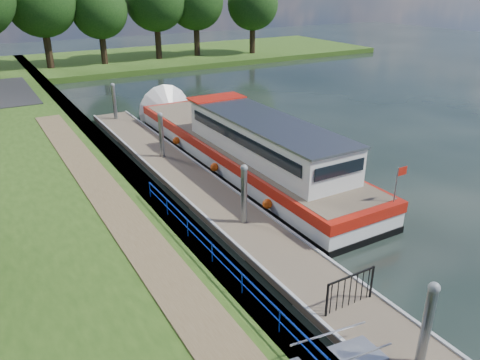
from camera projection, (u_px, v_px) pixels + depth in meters
bank_edge at (134, 181)px, 23.36m from camera, size 1.10×90.00×0.78m
far_bank at (150, 58)px, 59.45m from camera, size 60.00×18.00×0.60m
footpath at (146, 247)px, 16.80m from camera, size 1.60×40.00×0.05m
blue_fence at (260, 296)px, 13.40m from camera, size 0.04×18.04×0.72m
pontoon at (197, 188)px, 23.04m from camera, size 2.50×30.00×0.56m
mooring_piles at (196, 167)px, 22.61m from camera, size 0.30×27.30×3.55m
gangway at (340, 359)px, 12.11m from camera, size 2.58×1.00×0.92m
gate_panel at (351, 286)px, 14.11m from camera, size 1.85×0.05×1.15m
barge at (236, 145)px, 26.25m from camera, size 4.36×21.15×4.78m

